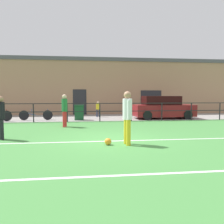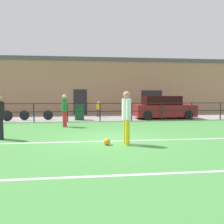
{
  "view_description": "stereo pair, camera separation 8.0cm",
  "coord_description": "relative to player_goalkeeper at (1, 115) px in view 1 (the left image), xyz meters",
  "views": [
    {
      "loc": [
        -1.08,
        -8.55,
        1.68
      ],
      "look_at": [
        0.46,
        3.64,
        0.76
      ],
      "focal_mm": 37.67,
      "sensor_mm": 36.0,
      "label": 1
    },
    {
      "loc": [
        -1.0,
        -8.56,
        1.68
      ],
      "look_at": [
        0.46,
        3.64,
        0.76
      ],
      "focal_mm": 37.67,
      "sensor_mm": 36.0,
      "label": 2
    }
  ],
  "objects": [
    {
      "name": "player_winger",
      "position": [
        2.09,
        3.2,
        0.04
      ],
      "size": [
        0.3,
        0.46,
        1.69
      ],
      "rotation": [
        0.0,
        0.0,
        1.39
      ],
      "color": "red",
      "rests_on": "ground"
    },
    {
      "name": "perimeter_fence",
      "position": [
        4.08,
        5.43,
        -0.17
      ],
      "size": [
        36.07,
        0.07,
        1.15
      ],
      "color": "black",
      "rests_on": "ground"
    },
    {
      "name": "spectator_child",
      "position": [
        4.16,
        8.24,
        -0.25
      ],
      "size": [
        0.32,
        0.2,
        1.15
      ],
      "rotation": [
        0.0,
        0.0,
        3.18
      ],
      "color": "#232D4C",
      "rests_on": "pavement_strip"
    },
    {
      "name": "ground",
      "position": [
        4.08,
        -0.57,
        -0.94
      ],
      "size": [
        60.0,
        44.0,
        0.04
      ],
      "primitive_type": "cube",
      "color": "#478C42"
    },
    {
      "name": "player_goalkeeper",
      "position": [
        0.0,
        0.0,
        0.0
      ],
      "size": [
        0.28,
        0.42,
        1.62
      ],
      "rotation": [
        0.0,
        0.0,
        1.98
      ],
      "color": "black",
      "rests_on": "ground"
    },
    {
      "name": "trash_bin_1",
      "position": [
        9.48,
        9.39,
        -0.4
      ],
      "size": [
        0.63,
        0.54,
        1.0
      ],
      "color": "#33383D",
      "rests_on": "pavement_strip"
    },
    {
      "name": "bicycle_parked_0",
      "position": [
        -0.01,
        6.58,
        -0.57
      ],
      "size": [
        2.13,
        0.04,
        0.73
      ],
      "color": "black",
      "rests_on": "pavement_strip"
    },
    {
      "name": "trash_bin_0",
      "position": [
        2.79,
        6.32,
        -0.4
      ],
      "size": [
        0.62,
        0.52,
        0.98
      ],
      "color": "#194C28",
      "rests_on": "pavement_strip"
    },
    {
      "name": "clubhouse_facade",
      "position": [
        4.08,
        11.63,
        1.47
      ],
      "size": [
        28.0,
        2.56,
        4.75
      ],
      "color": "#A37A5B",
      "rests_on": "ground"
    },
    {
      "name": "soccer_ball_match",
      "position": [
        3.84,
        -1.45,
        -0.8
      ],
      "size": [
        0.23,
        0.23,
        0.23
      ],
      "primitive_type": "sphere",
      "color": "orange",
      "rests_on": "ground"
    },
    {
      "name": "field_line_hash",
      "position": [
        4.08,
        -4.42,
        -0.92
      ],
      "size": [
        36.0,
        0.11,
        0.0
      ],
      "primitive_type": "cube",
      "color": "white",
      "rests_on": "ground"
    },
    {
      "name": "parked_car_red",
      "position": [
        8.54,
        6.52,
        -0.16
      ],
      "size": [
        4.08,
        1.79,
        1.55
      ],
      "color": "maroon",
      "rests_on": "pavement_strip"
    },
    {
      "name": "player_striker",
      "position": [
        4.48,
        -1.47,
        0.09
      ],
      "size": [
        0.31,
        0.49,
        1.78
      ],
      "rotation": [
        0.0,
        0.0,
        4.81
      ],
      "color": "gold",
      "rests_on": "ground"
    },
    {
      "name": "field_line_touchline",
      "position": [
        4.08,
        -0.82,
        -0.92
      ],
      "size": [
        36.0,
        0.11,
        0.0
      ],
      "primitive_type": "cube",
      "color": "white",
      "rests_on": "ground"
    },
    {
      "name": "pavement_strip",
      "position": [
        4.08,
        7.93,
        -0.91
      ],
      "size": [
        48.0,
        5.0,
        0.02
      ],
      "primitive_type": "cube",
      "color": "gray",
      "rests_on": "ground"
    }
  ]
}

